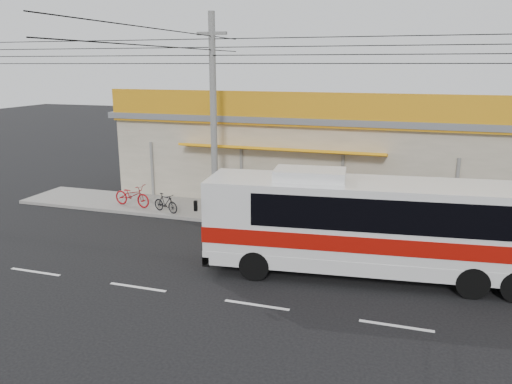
# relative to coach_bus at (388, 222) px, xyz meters

# --- Properties ---
(ground) EXTENTS (120.00, 120.00, 0.00)m
(ground) POSITION_rel_coach_bus_xyz_m (-3.47, -0.77, -1.92)
(ground) COLOR black
(ground) RESTS_ON ground
(sidewalk) EXTENTS (30.00, 3.20, 0.15)m
(sidewalk) POSITION_rel_coach_bus_xyz_m (-3.47, 5.23, -1.84)
(sidewalk) COLOR slate
(sidewalk) RESTS_ON ground
(lane_markings) EXTENTS (50.00, 0.12, 0.01)m
(lane_markings) POSITION_rel_coach_bus_xyz_m (-3.47, -3.27, -1.92)
(lane_markings) COLOR silver
(lane_markings) RESTS_ON ground
(storefront_building) EXTENTS (22.60, 9.20, 5.70)m
(storefront_building) POSITION_rel_coach_bus_xyz_m (-3.47, 10.77, 0.38)
(storefront_building) COLOR #9E967F
(storefront_building) RESTS_ON ground
(coach_bus) EXTENTS (11.83, 3.73, 3.58)m
(coach_bus) POSITION_rel_coach_bus_xyz_m (0.00, 0.00, 0.00)
(coach_bus) COLOR silver
(coach_bus) RESTS_ON ground
(motorbike_red) EXTENTS (2.19, 1.07, 1.10)m
(motorbike_red) POSITION_rel_coach_bus_xyz_m (-12.38, 4.54, -1.22)
(motorbike_red) COLOR maroon
(motorbike_red) RESTS_ON sidewalk
(motorbike_dark) EXTENTS (1.55, 0.85, 0.90)m
(motorbike_dark) POSITION_rel_coach_bus_xyz_m (-10.33, 4.12, -1.32)
(motorbike_dark) COLOR black
(motorbike_dark) RESTS_ON sidewalk
(utility_pole) EXTENTS (34.00, 14.00, 9.13)m
(utility_pole) POSITION_rel_coach_bus_xyz_m (-8.01, 4.63, 5.61)
(utility_pole) COLOR #61615E
(utility_pole) RESTS_ON ground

